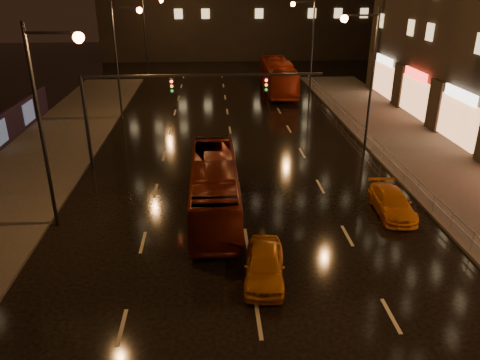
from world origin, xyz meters
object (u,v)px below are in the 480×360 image
object	(u,v)px
bus_curb	(278,76)
taxi_near	(264,265)
taxi_far	(392,203)
bus_red	(214,187)

from	to	relation	value
bus_curb	taxi_near	xyz separation A→B (m)	(-5.50, -35.64, -1.02)
bus_curb	taxi_far	size ratio (longest dim) A/B	2.87
bus_curb	taxi_near	distance (m)	36.07
taxi_far	bus_red	bearing A→B (deg)	177.43
bus_red	taxi_far	distance (m)	9.57
bus_red	taxi_near	size ratio (longest dim) A/B	2.55
bus_curb	taxi_far	distance (m)	30.17
taxi_near	bus_red	bearing A→B (deg)	114.21
bus_curb	taxi_near	bearing A→B (deg)	-98.06
bus_curb	taxi_far	xyz separation A→B (m)	(2.00, -30.08, -1.09)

